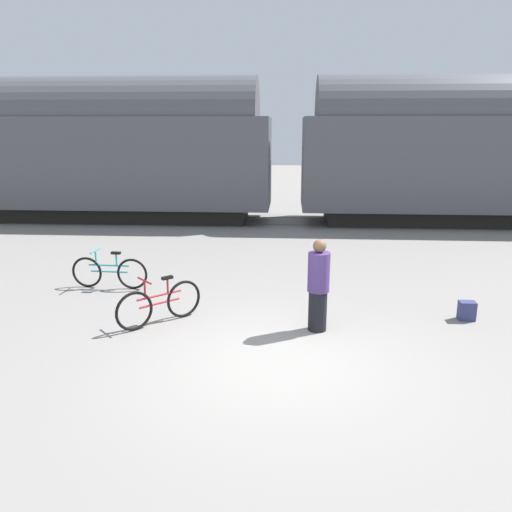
{
  "coord_description": "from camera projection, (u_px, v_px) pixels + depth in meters",
  "views": [
    {
      "loc": [
        0.1,
        -6.75,
        3.32
      ],
      "look_at": [
        -0.46,
        1.89,
        1.1
      ],
      "focal_mm": 35.0,
      "sensor_mm": 36.0,
      "label": 1
    }
  ],
  "objects": [
    {
      "name": "rail_far",
      "position": [
        286.0,
        218.0,
        19.05
      ],
      "size": [
        59.88,
        0.07,
        0.01
      ],
      "primitive_type": "cube",
      "color": "#4C4238",
      "rests_on": "ground_plane"
    },
    {
      "name": "ground_plane",
      "position": [
        279.0,
        360.0,
        7.35
      ],
      "size": [
        80.0,
        80.0,
        0.0
      ],
      "primitive_type": "plane",
      "color": "gray"
    },
    {
      "name": "freight_train",
      "position": [
        287.0,
        147.0,
        17.69
      ],
      "size": [
        47.88,
        2.96,
        5.11
      ],
      "color": "black",
      "rests_on": "ground_plane"
    },
    {
      "name": "bicycle_teal",
      "position": [
        109.0,
        272.0,
        10.6
      ],
      "size": [
        1.67,
        0.46,
        0.83
      ],
      "color": "black",
      "rests_on": "ground_plane"
    },
    {
      "name": "backpack",
      "position": [
        467.0,
        311.0,
        8.88
      ],
      "size": [
        0.28,
        0.2,
        0.34
      ],
      "color": "navy",
      "rests_on": "ground_plane"
    },
    {
      "name": "rail_near",
      "position": [
        285.0,
        225.0,
        17.66
      ],
      "size": [
        59.88,
        0.07,
        0.01
      ],
      "primitive_type": "cube",
      "color": "#4C4238",
      "rests_on": "ground_plane"
    },
    {
      "name": "person_in_purple",
      "position": [
        318.0,
        286.0,
        8.28
      ],
      "size": [
        0.37,
        0.37,
        1.57
      ],
      "rotation": [
        0.0,
        0.0,
        4.28
      ],
      "color": "black",
      "rests_on": "ground_plane"
    },
    {
      "name": "bicycle_maroon",
      "position": [
        160.0,
        304.0,
        8.66
      ],
      "size": [
        1.24,
        1.17,
        0.85
      ],
      "color": "black",
      "rests_on": "ground_plane"
    }
  ]
}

